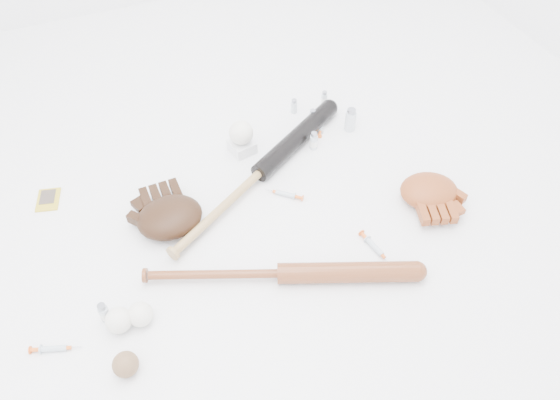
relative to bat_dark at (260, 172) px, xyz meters
name	(u,v)px	position (x,y,z in m)	size (l,w,h in m)	color
bat_dark	(260,172)	(0.00, 0.00, 0.00)	(0.91, 0.07, 0.07)	black
bat_wood	(281,273)	(-0.09, -0.41, 0.00)	(0.85, 0.06, 0.06)	brown
glove_dark	(170,217)	(-0.34, -0.08, 0.01)	(0.25, 0.25, 0.09)	black
glove_tan	(429,191)	(0.48, -0.30, 0.01)	(0.23, 0.23, 0.08)	brown
trading_card	(48,200)	(-0.69, 0.18, -0.03)	(0.07, 0.10, 0.01)	gold
pedestal	(242,146)	(-0.01, 0.16, -0.01)	(0.08, 0.08, 0.05)	white
baseball_on_pedestal	(241,133)	(-0.01, 0.16, 0.05)	(0.09, 0.09, 0.09)	white
baseball_left	(119,320)	(-0.56, -0.38, 0.00)	(0.07, 0.07, 0.07)	white
baseball_upper	(174,208)	(-0.32, -0.04, 0.00)	(0.07, 0.07, 0.07)	white
baseball_mid	(140,314)	(-0.50, -0.38, 0.00)	(0.07, 0.07, 0.07)	white
baseball_aged	(126,364)	(-0.57, -0.51, 0.00)	(0.07, 0.07, 0.07)	brown
syringe_0	(54,349)	(-0.74, -0.38, -0.02)	(0.15, 0.03, 0.02)	#ADBCC6
syringe_1	(285,194)	(0.05, -0.11, -0.02)	(0.15, 0.03, 0.02)	#ADBCC6
syringe_2	(321,126)	(0.31, 0.16, -0.02)	(0.14, 0.02, 0.02)	#ADBCC6
syringe_3	(375,247)	(0.22, -0.42, -0.02)	(0.16, 0.03, 0.02)	#ADBCC6
vial_0	(324,98)	(0.38, 0.29, 0.00)	(0.02, 0.02, 0.06)	silver
vial_1	(294,106)	(0.25, 0.29, 0.00)	(0.02, 0.02, 0.06)	silver
vial_2	(312,117)	(0.29, 0.20, 0.00)	(0.03, 0.03, 0.07)	silver
vial_3	(351,119)	(0.41, 0.11, 0.01)	(0.04, 0.04, 0.09)	silver
vial_4	(104,312)	(-0.59, -0.34, 0.00)	(0.03, 0.03, 0.07)	silver
vial_5	(314,141)	(0.24, 0.07, 0.00)	(0.03, 0.03, 0.07)	silver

